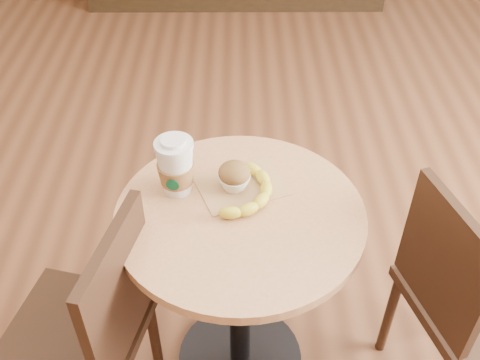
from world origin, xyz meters
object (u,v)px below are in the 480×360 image
(chair_right, at_px, (461,296))
(coffee_cup, at_px, (176,168))
(cafe_table, at_px, (240,264))
(banana, at_px, (248,190))
(muffin, at_px, (234,176))
(chair_left, at_px, (92,328))

(chair_right, height_order, coffee_cup, coffee_cup)
(cafe_table, xyz_separation_m, banana, (0.02, 0.06, 0.24))
(cafe_table, height_order, banana, banana)
(coffee_cup, distance_m, muffin, 0.17)
(chair_left, distance_m, chair_right, 1.08)
(cafe_table, bearing_deg, chair_right, -6.67)
(chair_left, bearing_deg, chair_right, 109.46)
(cafe_table, relative_size, banana, 3.04)
(muffin, bearing_deg, cafe_table, -80.94)
(cafe_table, xyz_separation_m, chair_right, (0.66, -0.08, -0.06))
(coffee_cup, bearing_deg, banana, -0.93)
(chair_right, distance_m, banana, 0.72)
(cafe_table, distance_m, coffee_cup, 0.36)
(cafe_table, bearing_deg, coffee_cup, 152.66)
(chair_left, relative_size, banana, 3.50)
(chair_left, xyz_separation_m, coffee_cup, (0.24, 0.28, 0.36))
(banana, bearing_deg, chair_left, -126.38)
(chair_right, relative_size, banana, 3.45)
(cafe_table, height_order, chair_left, chair_left)
(coffee_cup, height_order, banana, coffee_cup)
(cafe_table, relative_size, chair_right, 0.88)
(coffee_cup, bearing_deg, chair_left, -124.29)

